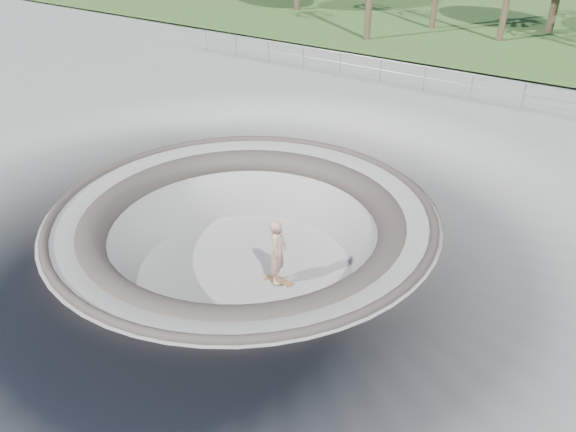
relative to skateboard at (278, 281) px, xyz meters
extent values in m
plane|color=#979792|center=(-1.13, 0.00, 1.84)|extent=(180.00, 180.00, 0.00)
torus|color=#979792|center=(-1.13, 0.00, -0.16)|extent=(14.00, 14.00, 4.00)
cylinder|color=#979792|center=(-1.13, 0.00, -0.11)|extent=(6.60, 6.60, 0.10)
torus|color=#463F38|center=(-1.13, 0.00, 1.82)|extent=(10.24, 10.24, 0.24)
torus|color=#463F38|center=(-1.13, 0.00, 1.39)|extent=(8.91, 8.91, 0.81)
cube|color=#3A5A24|center=(-1.13, 34.00, 2.06)|extent=(180.00, 36.00, 0.12)
ellipsoid|color=olive|center=(-23.13, 55.00, -4.60)|extent=(50.40, 36.00, 23.40)
cylinder|color=#96999E|center=(-1.13, 12.00, 3.01)|extent=(25.00, 0.05, 0.05)
cylinder|color=#96999E|center=(-1.13, 12.00, 2.56)|extent=(25.00, 0.05, 0.05)
cube|color=olive|center=(0.00, 0.00, 0.01)|extent=(0.78, 0.31, 0.02)
cylinder|color=#A1A1A6|center=(0.00, 0.00, -0.03)|extent=(0.05, 0.16, 0.03)
cylinder|color=#A1A1A6|center=(0.00, 0.00, -0.03)|extent=(0.05, 0.16, 0.03)
cylinder|color=white|center=(0.00, 0.00, -0.03)|extent=(0.06, 0.04, 0.06)
cylinder|color=white|center=(0.00, 0.00, -0.03)|extent=(0.06, 0.04, 0.06)
cylinder|color=white|center=(0.00, 0.00, -0.03)|extent=(0.06, 0.04, 0.06)
cylinder|color=white|center=(0.00, 0.00, -0.03)|extent=(0.06, 0.04, 0.06)
imported|color=tan|center=(0.00, 0.00, 0.94)|extent=(0.64, 0.78, 1.86)
camera|label=1|loc=(7.25, -10.01, 9.21)|focal=35.00mm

